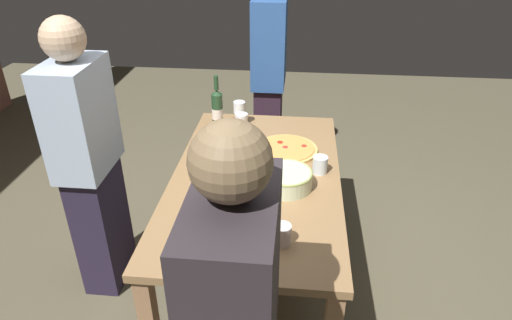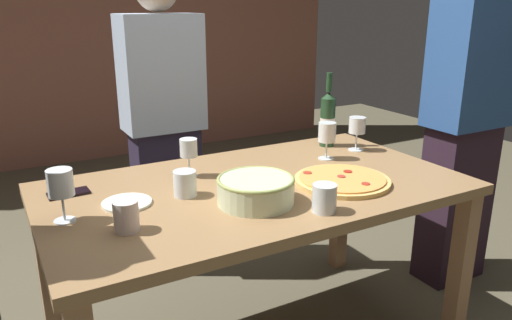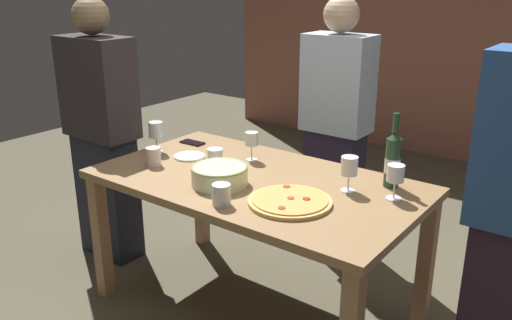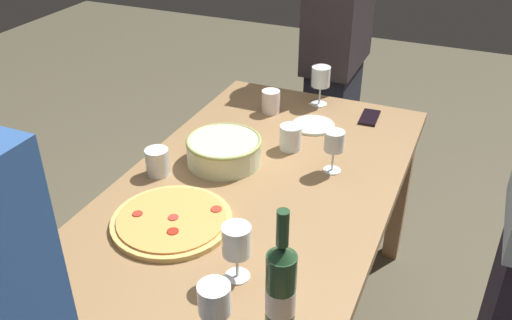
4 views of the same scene
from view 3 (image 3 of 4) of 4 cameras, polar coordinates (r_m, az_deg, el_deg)
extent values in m
plane|color=brown|center=(2.97, 0.00, -15.65)|extent=(8.00, 8.00, 0.00)
cube|color=#957048|center=(2.62, 0.00, -2.42)|extent=(1.60, 0.90, 0.04)
cube|color=#A37752|center=(3.02, -16.19, -8.03)|extent=(0.07, 0.07, 0.71)
cube|color=#A37752|center=(3.49, -5.87, -3.52)|extent=(0.07, 0.07, 0.71)
cube|color=#A37752|center=(2.79, 17.66, -10.51)|extent=(0.07, 0.07, 0.71)
cube|color=#995C4A|center=(5.36, 21.91, 15.18)|extent=(5.05, 0.16, 2.89)
cylinder|color=#DBB161|center=(2.34, 3.64, -4.48)|extent=(0.37, 0.37, 0.02)
cylinder|color=#F69E4D|center=(2.33, 3.65, -4.22)|extent=(0.33, 0.33, 0.01)
cylinder|color=#AD372C|center=(2.34, 3.74, -4.08)|extent=(0.03, 0.03, 0.00)
cylinder|color=#A52617|center=(2.33, 5.41, -4.15)|extent=(0.03, 0.03, 0.00)
cylinder|color=#A83123|center=(2.24, 2.76, -5.13)|extent=(0.03, 0.03, 0.00)
cylinder|color=#AA3623|center=(2.46, 3.28, -2.84)|extent=(0.03, 0.03, 0.00)
cylinder|color=beige|center=(2.53, -3.92, -1.67)|extent=(0.27, 0.27, 0.09)
torus|color=#A2B160|center=(2.52, -3.94, -0.79)|extent=(0.27, 0.27, 0.01)
cylinder|color=#224326|center=(2.56, 14.36, -0.30)|extent=(0.07, 0.07, 0.23)
cone|color=#224326|center=(2.52, 14.60, 2.48)|extent=(0.07, 0.07, 0.03)
cylinder|color=#224326|center=(2.51, 14.72, 3.88)|extent=(0.03, 0.03, 0.09)
cylinder|color=silver|center=(2.57, 14.34, -0.54)|extent=(0.07, 0.07, 0.07)
cylinder|color=white|center=(3.06, -10.58, 0.88)|extent=(0.07, 0.07, 0.00)
cylinder|color=white|center=(3.05, -10.63, 1.67)|extent=(0.01, 0.01, 0.08)
cylinder|color=white|center=(3.02, -10.73, 3.20)|extent=(0.08, 0.08, 0.09)
cylinder|color=maroon|center=(3.03, -10.70, 2.85)|extent=(0.07, 0.07, 0.05)
cylinder|color=white|center=(2.46, 14.46, -3.98)|extent=(0.07, 0.07, 0.00)
cylinder|color=white|center=(2.45, 14.54, -3.07)|extent=(0.01, 0.01, 0.08)
cylinder|color=white|center=(2.42, 14.69, -1.36)|extent=(0.08, 0.08, 0.08)
cylinder|color=maroon|center=(2.43, 14.65, -1.88)|extent=(0.07, 0.07, 0.03)
cylinder|color=white|center=(2.51, 9.79, -3.23)|extent=(0.07, 0.07, 0.00)
cylinder|color=white|center=(2.49, 9.84, -2.37)|extent=(0.01, 0.01, 0.08)
cylinder|color=white|center=(2.46, 9.94, -0.61)|extent=(0.08, 0.08, 0.09)
cylinder|color=white|center=(2.88, -0.48, 0.05)|extent=(0.06, 0.06, 0.00)
cylinder|color=white|center=(2.86, -0.48, 0.84)|extent=(0.01, 0.01, 0.08)
cylinder|color=white|center=(2.84, -0.48, 2.29)|extent=(0.07, 0.07, 0.07)
cylinder|color=maroon|center=(2.85, -0.48, 1.87)|extent=(0.06, 0.06, 0.03)
cylinder|color=white|center=(2.78, -4.40, 0.27)|extent=(0.08, 0.08, 0.09)
cylinder|color=white|center=(2.31, -3.72, -3.72)|extent=(0.08, 0.08, 0.10)
cylinder|color=silver|center=(2.83, -10.89, 0.37)|extent=(0.08, 0.08, 0.10)
cylinder|color=white|center=(2.94, -7.12, 0.40)|extent=(0.17, 0.17, 0.01)
cube|color=black|center=(3.18, -6.81, 1.86)|extent=(0.15, 0.08, 0.01)
cube|color=#222433|center=(3.46, -15.50, -3.69)|extent=(0.39, 0.20, 0.78)
cube|color=#2F282D|center=(3.27, -16.56, 7.44)|extent=(0.46, 0.24, 0.59)
sphere|color=#866D4C|center=(3.22, -17.25, 14.50)|extent=(0.21, 0.21, 0.21)
cube|color=#272035|center=(3.48, 8.19, -3.05)|extent=(0.34, 0.20, 0.78)
cube|color=#AFC2DA|center=(3.28, 8.75, 8.07)|extent=(0.40, 0.24, 0.59)
sphere|color=tan|center=(3.23, 9.12, 15.11)|extent=(0.21, 0.21, 0.21)
camera|label=1|loc=(3.94, -28.74, 21.72)|focal=31.53mm
camera|label=2|loc=(2.39, -43.81, 7.19)|focal=34.80mm
camera|label=4|loc=(2.57, 38.26, 17.14)|focal=38.69mm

